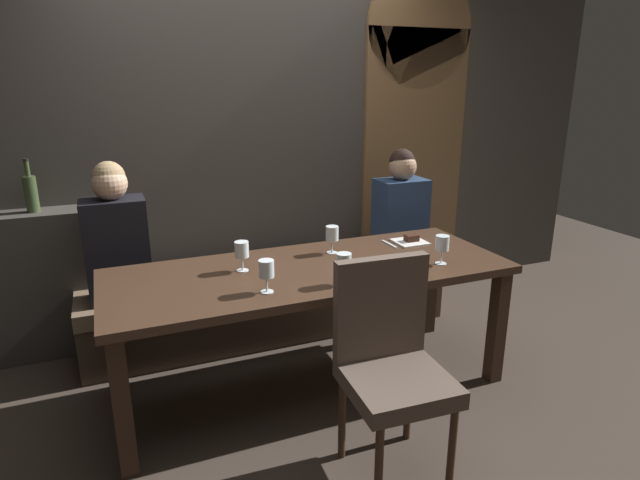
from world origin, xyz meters
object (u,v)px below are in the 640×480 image
Objects in this scene: wine_glass_far_left at (266,270)px; fork_on_table at (389,244)px; wine_glass_near_left at (442,245)px; espresso_cup at (399,268)px; diner_redhead at (116,236)px; wine_glass_near_right at (242,250)px; wine_bottle_pale_label at (31,193)px; dessert_plate at (411,240)px; chair_near_side at (390,355)px; banquette_bench at (274,305)px; diner_bearded at (401,207)px; wine_glass_center_back at (332,234)px; dining_table at (310,283)px; wine_glass_end_left at (344,262)px.

wine_glass_far_left is 0.96× the size of fork_on_table.
espresso_cup is at bearing -174.18° from wine_glass_near_left.
wine_glass_far_left is at bearing -54.94° from diner_redhead.
espresso_cup is (-0.29, -0.03, -0.09)m from wine_glass_near_left.
espresso_cup is (0.73, -0.01, -0.09)m from wine_glass_far_left.
wine_glass_far_left is (0.04, -0.34, 0.00)m from wine_glass_near_right.
wine_glass_near_right is 1.37× the size of espresso_cup.
wine_bottle_pale_label is at bearing 144.76° from espresso_cup.
espresso_cup reaches higher than dessert_plate.
chair_near_side is at bearing -123.50° from espresso_cup.
wine_glass_far_left is at bearing -108.80° from banquette_bench.
chair_near_side is at bearing -121.86° from diner_bearded.
fork_on_table is at bearing -16.77° from diner_redhead.
chair_near_side is 5.98× the size of wine_glass_near_right.
diner_redhead is 4.91× the size of fork_on_table.
wine_glass_center_back is 1.00× the size of wine_glass_near_left.
dessert_plate is (1.72, -0.49, -0.09)m from diner_redhead.
diner_redhead reaches higher than fork_on_table.
wine_bottle_pale_label reaches higher than dining_table.
diner_redhead is at bearing 144.90° from dining_table.
wine_glass_near_right is at bearing -43.75° from diner_redhead.
dessert_plate is 1.12× the size of fork_on_table.
wine_glass_near_left is at bearing -79.58° from fork_on_table.
diner_redhead reaches higher than espresso_cup.
dessert_plate is (0.54, -0.00, -0.10)m from wine_glass_center_back.
wine_glass_far_left is 0.86× the size of dessert_plate.
wine_glass_near_right is at bearing 137.63° from wine_glass_end_left.
wine_bottle_pale_label reaches higher than wine_glass_far_left.
wine_glass_center_back is at bearing 38.90° from wine_glass_far_left.
wine_glass_near_right is 0.57m from wine_glass_end_left.
wine_glass_end_left is 0.96× the size of fork_on_table.
diner_bearded is at bearing 34.24° from wine_glass_center_back.
dining_table is 0.36m from wine_glass_end_left.
wine_glass_near_left is (0.63, 0.07, -0.00)m from wine_glass_end_left.
diner_redhead is at bearing -178.80° from banquette_bench.
wine_glass_end_left is at bearing -86.16° from banquette_bench.
wine_glass_center_back is at bearing 179.95° from dessert_plate.
wine_bottle_pale_label is 1.99× the size of wine_glass_near_right.
chair_near_side is 0.98m from wine_glass_near_right.
wine_bottle_pale_label reaches higher than dessert_plate.
diner_redhead reaches higher than wine_glass_near_right.
wine_glass_center_back is at bearing -179.15° from fork_on_table.
chair_near_side is at bearing -120.41° from fork_on_table.
wine_glass_end_left reaches higher than espresso_cup.
wine_glass_near_right is at bearing 163.41° from wine_glass_near_left.
dessert_plate is at bearing -21.42° from wine_bottle_pale_label.
diner_redhead is at bearing -178.82° from diner_bearded.
wine_bottle_pale_label is 1.99× the size of wine_glass_near_left.
chair_near_side reaches higher than dining_table.
fork_on_table is at bearing -22.40° from wine_bottle_pale_label.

